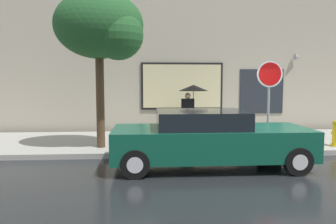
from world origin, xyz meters
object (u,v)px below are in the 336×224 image
Objects in this scene: fire_hydrant at (336,133)px; stop_sign at (269,87)px; pedestrian_with_umbrella at (192,94)px; parked_car at (209,139)px; street_tree at (103,28)px.

stop_sign is at bearing -175.82° from fire_hydrant.
pedestrian_with_umbrella reaches higher than fire_hydrant.
parked_car reaches higher than fire_hydrant.
pedestrian_with_umbrella reaches higher than parked_car.
pedestrian_with_umbrella is at bearing 88.10° from parked_car.
parked_car is at bearing -159.21° from fire_hydrant.
pedestrian_with_umbrella is 0.72× the size of stop_sign.
fire_hydrant is (4.21, 1.60, -0.16)m from parked_car.
pedestrian_with_umbrella is at bearing 127.17° from stop_sign.
fire_hydrant is 4.83m from pedestrian_with_umbrella.
fire_hydrant is 0.44× the size of pedestrian_with_umbrella.
stop_sign is at bearing 35.29° from parked_car.
pedestrian_with_umbrella is (0.13, 3.94, 0.95)m from parked_car.
street_tree is (-2.76, 1.84, 2.93)m from parked_car.
street_tree is at bearing -144.00° from pedestrian_with_umbrella.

